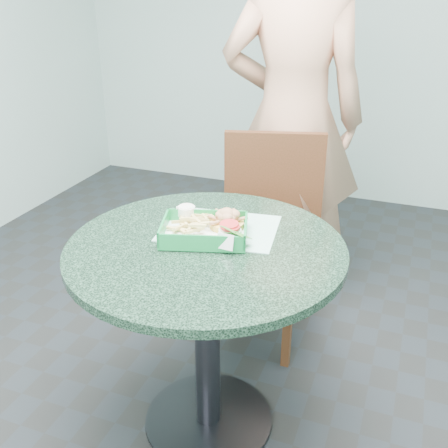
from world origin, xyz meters
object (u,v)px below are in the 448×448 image
(cafe_table, at_px, (207,294))
(food_basket, at_px, (205,239))
(crab_sandwich, at_px, (230,226))
(diner_person, at_px, (295,69))
(dining_chair, at_px, (265,223))
(sauce_ramekin, at_px, (197,214))

(cafe_table, height_order, food_basket, food_basket)
(cafe_table, relative_size, crab_sandwich, 7.80)
(diner_person, height_order, food_basket, diner_person)
(dining_chair, bearing_deg, diner_person, 70.66)
(dining_chair, relative_size, food_basket, 3.33)
(dining_chair, height_order, diner_person, diner_person)
(food_basket, height_order, sauce_ramekin, sauce_ramekin)
(crab_sandwich, distance_m, sauce_ramekin, 0.15)
(sauce_ramekin, bearing_deg, cafe_table, -57.43)
(dining_chair, distance_m, crab_sandwich, 0.67)
(cafe_table, height_order, sauce_ramekin, sauce_ramekin)
(dining_chair, height_order, sauce_ramekin, dining_chair)
(crab_sandwich, bearing_deg, diner_person, 91.85)
(cafe_table, xyz_separation_m, sauce_ramekin, (-0.10, 0.15, 0.22))
(diner_person, height_order, sauce_ramekin, diner_person)
(food_basket, bearing_deg, diner_person, 87.68)
(dining_chair, height_order, food_basket, dining_chair)
(cafe_table, relative_size, food_basket, 3.27)
(sauce_ramekin, bearing_deg, crab_sandwich, -19.28)
(food_basket, distance_m, crab_sandwich, 0.10)
(dining_chair, relative_size, sauce_ramekin, 15.18)
(cafe_table, bearing_deg, dining_chair, 90.30)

